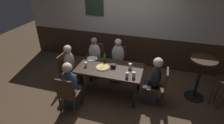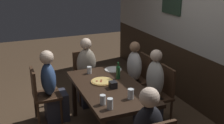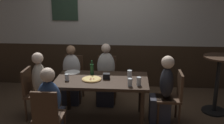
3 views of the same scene
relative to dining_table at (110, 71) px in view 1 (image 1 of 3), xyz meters
The scene contains 23 objects.
ground_plane 0.65m from the dining_table, ahead, with size 12.00×12.00×0.00m, color #4C3826.
wall_back 1.77m from the dining_table, 90.23° to the left, with size 6.40×0.13×2.60m.
dining_table is the anchor object (origin of this frame).
chair_mid_far 0.85m from the dining_table, 90.00° to the left, with size 0.40×0.40×0.88m.
chair_left_near 1.08m from the dining_table, 128.67° to the right, with size 0.40×0.40×0.88m.
chair_left_far 1.08m from the dining_table, 128.67° to the left, with size 0.40×0.40×0.88m.
chair_head_west 1.19m from the dining_table, behind, with size 0.40×0.40×0.88m.
chair_head_east 1.19m from the dining_table, ahead, with size 0.40×0.40×0.88m.
person_mid_far 0.69m from the dining_table, 90.00° to the left, with size 0.34×0.37×1.18m.
person_left_near 0.96m from the dining_table, 134.79° to the right, with size 0.34×0.37×1.14m.
person_left_far 0.97m from the dining_table, 134.84° to the left, with size 0.34×0.37×1.13m.
person_head_west 1.03m from the dining_table, behind, with size 0.37×0.34×1.17m.
person_head_east 1.03m from the dining_table, ahead, with size 0.37×0.34×1.16m.
pizza 0.20m from the dining_table, 162.69° to the right, with size 0.32×0.32×0.03m.
highball_clear 0.67m from the dining_table, 21.71° to the right, with size 0.07×0.07×0.13m.
pint_glass_pale 0.58m from the dining_table, 168.68° to the right, with size 0.07×0.07×0.11m.
tumbler_short 0.49m from the dining_table, 11.84° to the left, with size 0.08×0.08×0.13m.
beer_glass_tall 0.56m from the dining_table, 30.75° to the right, with size 0.07×0.07×0.12m.
beer_bottle_green 0.34m from the dining_table, 132.52° to the left, with size 0.06×0.06×0.25m.
plate_white_large 0.63m from the dining_table, 152.91° to the left, with size 0.27×0.27×0.01m, color white.
condiment_caddy 0.16m from the dining_table, 13.43° to the left, with size 0.11×0.09×0.09m, color black.
side_bar_table 2.05m from the dining_table, 12.36° to the left, with size 0.56×0.56×1.05m.
bar_stool 2.47m from the dining_table, ahead, with size 0.34×0.34×0.72m.
Camera 1 is at (1.06, -3.36, 2.88)m, focal length 28.44 mm.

